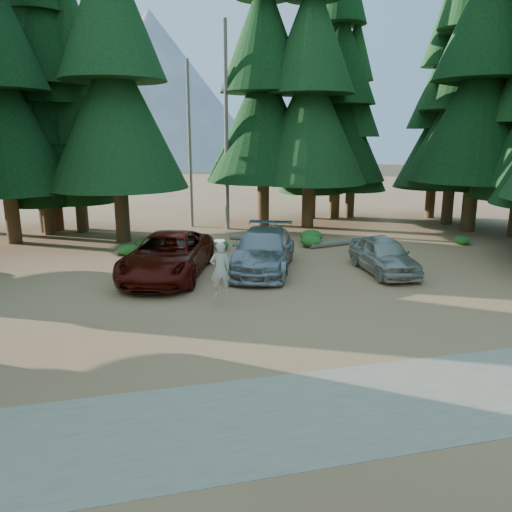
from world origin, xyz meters
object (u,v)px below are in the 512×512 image
Objects in this scene: frisbee_player at (220,269)px; log_left at (150,246)px; red_pickup at (168,255)px; silver_minivan_right at (384,255)px; silver_minivan_center at (263,250)px; log_mid at (257,239)px; log_right at (349,242)px.

frisbee_player is 9.48m from log_left.
log_left is at bearing 114.56° from red_pickup.
red_pickup is at bearing 173.87° from silver_minivan_right.
red_pickup is 8.95m from silver_minivan_right.
silver_minivan_center is at bearing -81.81° from log_left.
red_pickup is 5.40m from log_left.
silver_minivan_center reaches higher than silver_minivan_right.
log_mid is (1.17, 5.76, -0.73)m from silver_minivan_center.
log_left is at bearing -79.21° from frisbee_player.
log_left is at bearing -139.63° from log_mid.
red_pickup is 1.07× the size of silver_minivan_center.
red_pickup reaches higher than log_left.
red_pickup is 4.17m from frisbee_player.
silver_minivan_right reaches higher than log_mid.
log_mid is (3.70, 9.71, -1.09)m from frisbee_player.
red_pickup reaches higher than silver_minivan_right.
red_pickup is 3.25× the size of frisbee_player.
log_mid is at bearing 67.11° from red_pickup.
red_pickup is 4.01m from silver_minivan_center.
log_mid is (5.72, 0.51, -0.01)m from log_left.
silver_minivan_center is 6.99m from log_left.
log_mid is (-3.62, 7.39, -0.62)m from silver_minivan_right.
silver_minivan_right is (4.79, -1.63, -0.11)m from silver_minivan_center.
red_pickup reaches higher than log_mid.
silver_minivan_right is 1.15× the size of log_left.
red_pickup is at bearing -156.78° from silver_minivan_center.
log_mid is (5.18, 5.83, -0.75)m from red_pickup.
red_pickup reaches higher than silver_minivan_center.
silver_minivan_center reaches higher than log_mid.
log_left is at bearing 159.08° from log_right.
frisbee_player is at bearing -50.33° from red_pickup.
silver_minivan_right reaches higher than log_right.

